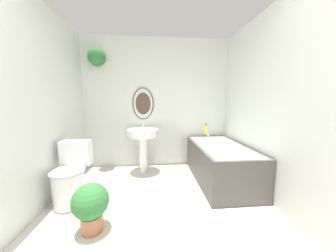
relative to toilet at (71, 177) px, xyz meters
name	(u,v)px	position (x,y,z in m)	size (l,w,h in m)	color
wall_back	(154,101)	(1.03, 1.17, 0.94)	(2.82, 0.30, 2.40)	silver
wall_left	(27,106)	(-0.28, -0.19, 0.89)	(0.06, 2.81, 2.40)	silver
wall_right	(278,105)	(2.48, -0.19, 0.89)	(0.06, 2.81, 2.40)	silver
toilet	(71,177)	(0.00, 0.00, 0.00)	(0.38, 0.53, 0.73)	white
pedestal_sink	(143,138)	(0.84, 0.84, 0.30)	(0.54, 0.54, 0.87)	white
bathtub	(220,162)	(2.06, 0.40, -0.02)	(0.75, 1.41, 0.65)	#4C4742
shampoo_bottle	(206,129)	(2.00, 1.00, 0.42)	(0.06, 0.06, 0.18)	gold
potted_plant	(91,204)	(0.42, -0.53, -0.04)	(0.34, 0.34, 0.48)	#9E6042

